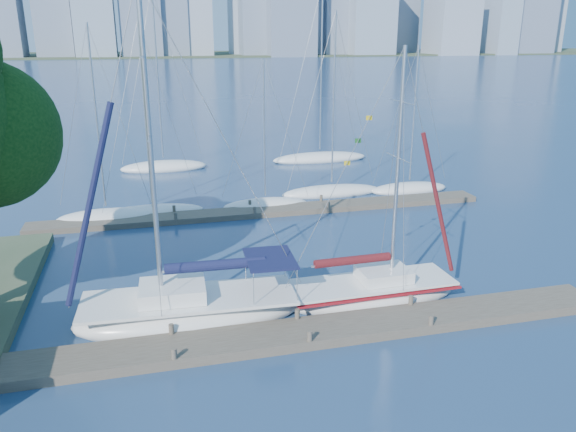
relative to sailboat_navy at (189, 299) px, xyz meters
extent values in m
plane|color=#172B4A|center=(4.16, -2.48, -1.01)|extent=(700.00, 700.00, 0.00)
cube|color=#494135|center=(4.16, -2.48, -0.81)|extent=(26.00, 2.00, 0.40)
cube|color=#494135|center=(6.16, 13.52, -0.83)|extent=(30.00, 1.80, 0.36)
cube|color=#38472D|center=(4.16, 317.52, -1.01)|extent=(800.00, 100.00, 1.50)
ellipsoid|color=white|center=(0.00, 0.00, -0.74)|extent=(9.51, 3.50, 1.64)
cube|color=white|center=(0.00, 0.00, 0.03)|extent=(8.81, 3.22, 0.13)
cube|color=white|center=(-0.65, 0.03, 0.41)|extent=(2.72, 2.12, 0.60)
cylinder|color=silver|center=(-1.09, 0.05, 6.19)|extent=(0.20, 0.20, 12.21)
cylinder|color=silver|center=(1.13, -0.05, 1.29)|extent=(4.44, 0.31, 0.11)
cylinder|color=black|center=(1.13, -0.05, 1.40)|extent=(4.10, 0.63, 0.44)
cube|color=black|center=(3.37, -0.16, 1.51)|extent=(2.09, 2.70, 0.09)
ellipsoid|color=white|center=(7.99, -0.06, -0.78)|extent=(7.97, 2.75, 1.39)
cube|color=white|center=(7.99, -0.06, -0.13)|extent=(7.38, 2.53, 0.11)
cube|color=white|center=(8.55, -0.05, 0.19)|extent=(2.25, 1.73, 0.51)
cylinder|color=silver|center=(8.92, -0.04, 4.92)|extent=(0.17, 0.17, 10.02)
cylinder|color=silver|center=(7.04, -0.08, 0.93)|extent=(3.75, 0.17, 0.09)
cylinder|color=#420E11|center=(7.04, -0.08, 1.02)|extent=(3.46, 0.44, 0.37)
cube|color=maroon|center=(7.99, -0.06, -0.29)|extent=(7.55, 2.63, 0.09)
ellipsoid|color=white|center=(-4.05, 14.67, -0.82)|extent=(6.57, 4.32, 1.08)
cylinder|color=silver|center=(-4.05, 14.67, 5.48)|extent=(0.12, 0.12, 11.02)
ellipsoid|color=white|center=(-1.20, 15.16, -0.84)|extent=(6.86, 4.51, 0.96)
cylinder|color=silver|center=(-1.20, 15.16, 5.53)|extent=(0.10, 0.10, 11.36)
ellipsoid|color=white|center=(6.34, 14.89, -0.84)|extent=(6.16, 3.32, 0.98)
cylinder|color=silver|center=(6.34, 14.89, 4.34)|extent=(0.11, 0.11, 8.93)
ellipsoid|color=white|center=(11.78, 16.90, -0.82)|extent=(7.83, 4.08, 1.05)
cylinder|color=silver|center=(11.78, 16.90, 5.90)|extent=(0.11, 0.11, 11.92)
ellipsoid|color=white|center=(17.74, 16.27, -0.83)|extent=(6.15, 2.38, 1.03)
cylinder|color=silver|center=(17.74, 16.27, 4.77)|extent=(0.11, 0.11, 9.69)
ellipsoid|color=white|center=(0.06, 28.08, -0.79)|extent=(7.80, 5.16, 1.22)
cylinder|color=silver|center=(0.06, 28.08, 7.02)|extent=(0.13, 0.13, 13.84)
ellipsoid|color=white|center=(14.40, 28.25, -0.79)|extent=(9.29, 5.63, 1.22)
cylinder|color=silver|center=(14.40, 28.25, 7.37)|extent=(0.13, 0.13, 14.54)
cube|color=#8590A0|center=(-43.38, 306.94, 16.35)|extent=(13.98, 17.61, 34.73)
cube|color=#7E8FA3|center=(-21.78, 282.44, 14.85)|extent=(18.98, 19.81, 31.73)
cube|color=slate|center=(-0.05, 284.20, 17.97)|extent=(20.11, 16.86, 37.98)
cube|color=#8590A0|center=(95.58, 292.23, 22.42)|extent=(14.84, 17.11, 46.87)
cube|color=#7E8FA3|center=(119.94, 277.12, 21.83)|extent=(23.58, 18.80, 45.69)
cube|color=slate|center=(151.22, 307.03, 26.07)|extent=(16.84, 17.52, 54.18)
cube|color=#8590A0|center=(168.25, 276.45, 16.90)|extent=(23.45, 23.94, 35.83)
cube|color=#7E8FA3|center=(198.66, 276.57, 20.69)|extent=(13.20, 21.38, 43.42)
camera|label=1|loc=(-1.18, -21.18, 10.34)|focal=35.00mm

